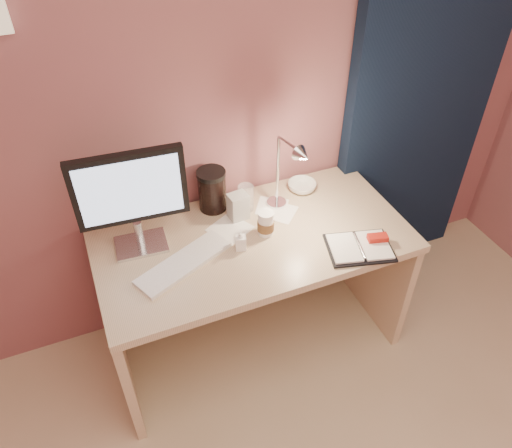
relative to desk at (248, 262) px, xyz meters
name	(u,v)px	position (x,y,z in m)	size (l,w,h in m)	color
room	(408,88)	(0.95, 0.24, 0.63)	(3.50, 3.50, 3.50)	#C6B28E
desk	(248,262)	(0.00, 0.00, 0.00)	(1.40, 0.70, 0.73)	beige
monitor	(131,194)	(-0.47, 0.06, 0.51)	(0.45, 0.18, 0.48)	silver
keyboard	(184,263)	(-0.33, -0.12, 0.23)	(0.44, 0.13, 0.02)	white
planner	(361,247)	(0.41, -0.32, 0.24)	(0.32, 0.27, 0.04)	black
paper_a	(280,212)	(0.18, 0.04, 0.23)	(0.14, 0.14, 0.00)	white
paper_b	(272,207)	(0.16, 0.09, 0.23)	(0.14, 0.14, 0.00)	white
paper_c	(230,229)	(-0.08, 0.02, 0.23)	(0.16, 0.16, 0.00)	white
coffee_cup	(266,224)	(0.06, -0.07, 0.28)	(0.08, 0.08, 0.12)	white
clear_cup	(246,198)	(0.04, 0.13, 0.29)	(0.07, 0.07, 0.13)	white
bowl	(302,186)	(0.36, 0.16, 0.25)	(0.14, 0.14, 0.04)	silver
lotion_bottle	(241,240)	(-0.08, -0.12, 0.28)	(0.05, 0.05, 0.10)	white
dark_jar	(212,192)	(-0.10, 0.20, 0.32)	(0.13, 0.13, 0.19)	black
product_box	(238,206)	(-0.01, 0.08, 0.29)	(0.09, 0.07, 0.13)	beige
desk_lamp	(282,173)	(0.17, 0.01, 0.47)	(0.13, 0.25, 0.40)	silver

